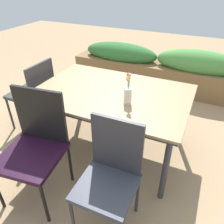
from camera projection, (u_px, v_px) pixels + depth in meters
ground_plane at (109, 147)px, 2.69m from camera, size 12.00×12.00×0.00m
dining_table at (112, 97)px, 2.32m from camera, size 1.58×1.06×0.75m
chair_near_left at (35, 142)px, 1.91m from camera, size 0.56×0.56×1.00m
chair_end_left at (35, 91)px, 2.77m from camera, size 0.47×0.47×0.91m
chair_near_right at (110, 172)px, 1.67m from camera, size 0.44×0.44×0.94m
flower_vase at (128, 92)px, 2.03m from camera, size 0.07×0.07×0.30m
planter_box at (157, 68)px, 3.88m from camera, size 2.99×0.49×0.76m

